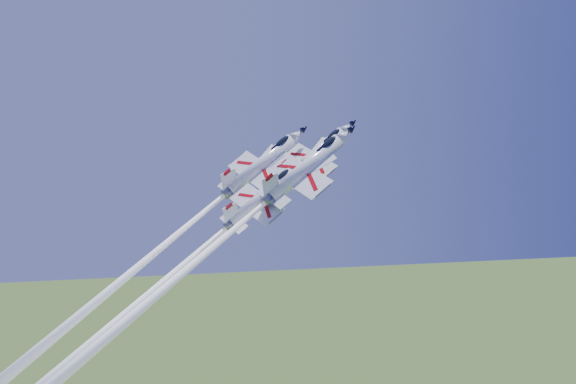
{
  "coord_description": "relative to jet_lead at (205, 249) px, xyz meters",
  "views": [
    {
      "loc": [
        -15.07,
        -96.25,
        120.55
      ],
      "look_at": [
        0.0,
        0.0,
        103.73
      ],
      "focal_mm": 40.0,
      "sensor_mm": 36.0,
      "label": 1
    }
  ],
  "objects": [
    {
      "name": "jet_lead",
      "position": [
        0.0,
        0.0,
        0.0
      ],
      "size": [
        44.61,
        26.89,
        44.9
      ],
      "rotation": [
        0.64,
        0.28,
        -1.06
      ],
      "color": "white"
    },
    {
      "name": "jet_left",
      "position": [
        -7.24,
        1.57,
        -0.63
      ],
      "size": [
        44.14,
        25.83,
        44.0
      ],
      "rotation": [
        0.64,
        0.28,
        -1.06
      ],
      "color": "white"
    },
    {
      "name": "jet_right",
      "position": [
        -4.23,
        -6.96,
        -2.32
      ],
      "size": [
        49.12,
        29.49,
        49.38
      ],
      "rotation": [
        0.64,
        0.28,
        -1.06
      ],
      "color": "white"
    },
    {
      "name": "jet_slot",
      "position": [
        -8.96,
        -5.75,
        -5.42
      ],
      "size": [
        44.13,
        26.75,
        44.5
      ],
      "rotation": [
        0.64,
        0.28,
        -1.06
      ],
      "color": "white"
    }
  ]
}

